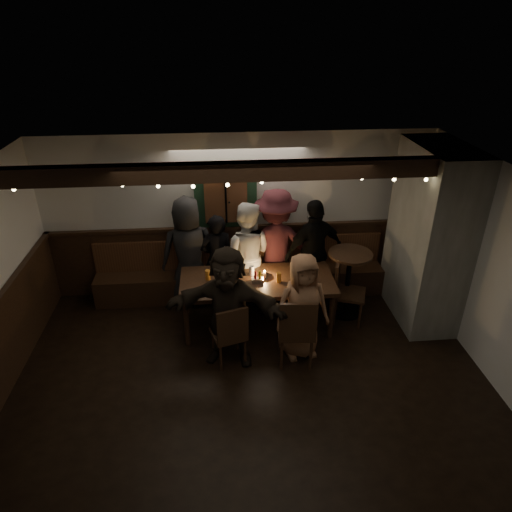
{
  "coord_description": "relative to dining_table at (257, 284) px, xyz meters",
  "views": [
    {
      "loc": [
        -0.32,
        -4.11,
        4.1
      ],
      "look_at": [
        0.19,
        1.6,
        1.05
      ],
      "focal_mm": 32.0,
      "sensor_mm": 36.0,
      "label": 1
    }
  ],
  "objects": [
    {
      "name": "room",
      "position": [
        0.88,
        0.02,
        0.36
      ],
      "size": [
        6.02,
        5.01,
        2.62
      ],
      "color": "black",
      "rests_on": "ground"
    },
    {
      "name": "dining_table",
      "position": [
        0.0,
        0.0,
        0.0
      ],
      "size": [
        2.18,
        0.93,
        0.94
      ],
      "color": "black",
      "rests_on": "ground"
    },
    {
      "name": "chair_near_left",
      "position": [
        -0.42,
        -0.82,
        -0.2
      ],
      "size": [
        0.51,
        0.51,
        0.91
      ],
      "color": "black",
      "rests_on": "ground"
    },
    {
      "name": "chair_near_right",
      "position": [
        0.42,
        -0.91,
        -0.13
      ],
      "size": [
        0.5,
        0.5,
        1.03
      ],
      "color": "black",
      "rests_on": "ground"
    },
    {
      "name": "chair_end",
      "position": [
        1.28,
        0.04,
        -0.15
      ],
      "size": [
        0.57,
        0.57,
        0.99
      ],
      "color": "black",
      "rests_on": "ground"
    },
    {
      "name": "high_top",
      "position": [
        1.39,
        0.22,
        -0.06
      ],
      "size": [
        0.64,
        0.64,
        1.02
      ],
      "color": "black",
      "rests_on": "ground"
    },
    {
      "name": "person_a",
      "position": [
        -0.98,
        0.75,
        0.17
      ],
      "size": [
        0.94,
        0.7,
        1.76
      ],
      "primitive_type": "imported",
      "rotation": [
        0.0,
        0.0,
        3.31
      ],
      "color": "black",
      "rests_on": "ground"
    },
    {
      "name": "person_b",
      "position": [
        -0.56,
        0.71,
        0.03
      ],
      "size": [
        0.6,
        0.44,
        1.49
      ],
      "primitive_type": "imported",
      "rotation": [
        0.0,
        0.0,
        3.31
      ],
      "color": "black",
      "rests_on": "ground"
    },
    {
      "name": "person_c",
      "position": [
        -0.11,
        0.63,
        0.14
      ],
      "size": [
        0.96,
        0.83,
        1.7
      ],
      "primitive_type": "imported",
      "rotation": [
        0.0,
        0.0,
        2.88
      ],
      "color": "silver",
      "rests_on": "ground"
    },
    {
      "name": "person_d",
      "position": [
        0.35,
        0.75,
        0.21
      ],
      "size": [
        1.24,
        0.78,
        1.84
      ],
      "primitive_type": "imported",
      "rotation": [
        0.0,
        0.0,
        3.22
      ],
      "color": "#3D181E",
      "rests_on": "ground"
    },
    {
      "name": "person_e",
      "position": [
        0.94,
        0.63,
        0.14
      ],
      "size": [
        1.08,
        0.72,
        1.7
      ],
      "primitive_type": "imported",
      "rotation": [
        0.0,
        0.0,
        3.48
      ],
      "color": "black",
      "rests_on": "ground"
    },
    {
      "name": "person_f",
      "position": [
        -0.43,
        -0.72,
        0.12
      ],
      "size": [
        1.61,
        0.85,
        1.66
      ],
      "primitive_type": "imported",
      "rotation": [
        0.0,
        0.0,
        -0.24
      ],
      "color": "black",
      "rests_on": "ground"
    },
    {
      "name": "person_g",
      "position": [
        0.52,
        -0.67,
        0.03
      ],
      "size": [
        0.8,
        0.59,
        1.49
      ],
      "primitive_type": "imported",
      "rotation": [
        0.0,
        0.0,
        0.17
      ],
      "color": "#946445",
      "rests_on": "ground"
    }
  ]
}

